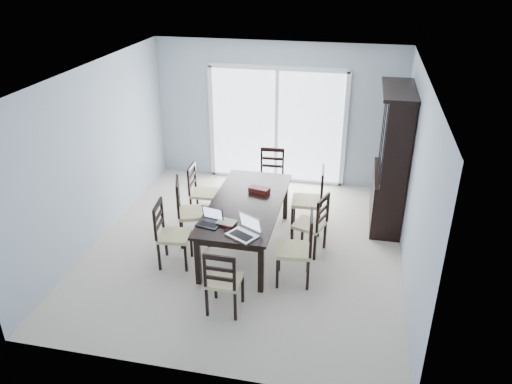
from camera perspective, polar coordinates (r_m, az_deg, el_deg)
floor at (r=7.50m, az=-1.07°, el=-6.30°), size 5.00×5.00×0.00m
ceiling at (r=6.49m, az=-1.26°, el=13.47°), size 5.00×5.00×0.00m
back_wall at (r=9.19m, az=2.42°, el=8.89°), size 4.50×0.02×2.60m
wall_left at (r=7.69m, az=-17.76°, el=4.11°), size 0.02×5.00×2.60m
wall_right at (r=6.78m, az=17.70°, el=1.15°), size 0.02×5.00×2.60m
balcony at (r=10.58m, az=3.22°, el=3.47°), size 4.50×2.00×0.10m
railing at (r=11.31m, az=4.11°, el=8.18°), size 4.50×0.06×1.10m
dining_table at (r=7.16m, az=-1.11°, el=-1.75°), size 1.00×2.20×0.75m
china_hutch at (r=8.00m, az=15.27°, el=3.52°), size 0.50×1.38×2.20m
sliding_door at (r=9.24m, az=2.37°, el=7.59°), size 2.52×0.05×2.18m
chair_left_near at (r=6.96m, az=-10.14°, el=-3.99°), size 0.47×0.46×1.09m
chair_left_mid at (r=7.41m, az=-7.95°, el=-1.43°), size 0.58×0.57×1.18m
chair_left_far at (r=8.13m, az=-6.59°, el=0.72°), size 0.42×0.41×1.05m
chair_right_near at (r=6.50m, az=5.25°, el=-5.62°), size 0.49×0.48×1.16m
chair_right_mid at (r=7.15m, az=6.82°, el=-3.01°), size 0.52×0.51×1.07m
chair_right_far at (r=7.70m, az=6.65°, el=-0.12°), size 0.49×0.48×1.21m
chair_end_near at (r=5.96m, az=-3.88°, el=-9.56°), size 0.40×0.41×1.04m
chair_end_far at (r=8.58m, az=1.78°, el=2.50°), size 0.44×0.45×1.10m
laptop_dark at (r=6.57m, az=-5.47°, el=-3.37°), size 0.34×0.27×0.21m
laptop_silver at (r=6.29m, az=-1.59°, el=-4.59°), size 0.45×0.41×0.26m
book_stack at (r=6.58m, az=-3.43°, el=-3.52°), size 0.28×0.23×0.04m
cell_phone at (r=6.44m, az=-3.19°, el=-4.39°), size 0.10×0.05×0.01m
game_box at (r=7.41m, az=0.39°, el=0.25°), size 0.33×0.21×0.08m
hot_tub at (r=10.65m, az=0.06°, el=6.40°), size 1.71×1.54×0.85m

